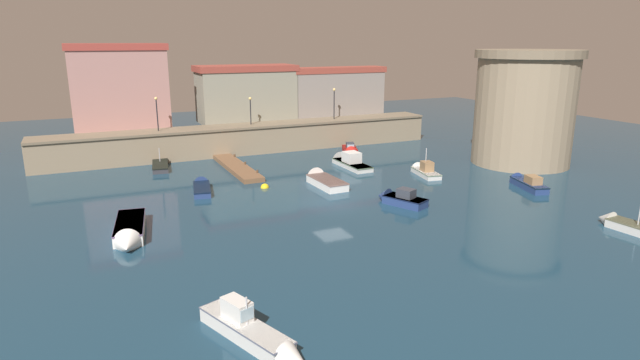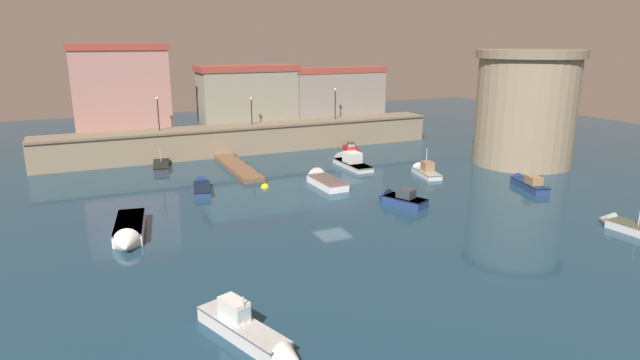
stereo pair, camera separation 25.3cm
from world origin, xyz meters
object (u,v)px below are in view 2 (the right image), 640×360
moored_boat_2 (129,232)px  mooring_buoy_0 (265,188)px  quay_lamp_2 (335,99)px  fortress_tower (526,107)px  moored_boat_1 (351,150)px  moored_boat_8 (398,199)px  quay_lamp_0 (158,108)px  moored_boat_7 (202,186)px  moored_boat_9 (526,182)px  moored_boat_6 (322,180)px  moored_boat_3 (253,334)px  moored_boat_0 (423,170)px  moored_boat_5 (161,162)px  moored_boat_10 (348,161)px  moored_boat_4 (625,225)px  quay_lamp_1 (251,106)px

moored_boat_2 → mooring_buoy_0: bearing=132.0°
quay_lamp_2 → fortress_tower: bearing=-52.8°
moored_boat_1 → moored_boat_8: moored_boat_8 is taller
quay_lamp_0 → quay_lamp_2: size_ratio=0.97×
moored_boat_7 → moored_boat_9: size_ratio=0.94×
moored_boat_6 → mooring_buoy_0: 5.11m
moored_boat_2 → moored_boat_6: bearing=120.9°
moored_boat_3 → mooring_buoy_0: (8.32, 22.99, -0.47)m
moored_boat_0 → moored_boat_3: (-23.63, -21.31, 0.09)m
quay_lamp_2 → moored_boat_5: (-20.94, -2.25, -5.28)m
moored_boat_10 → moored_boat_4: bearing=-161.8°
quay_lamp_1 → moored_boat_4: quay_lamp_1 is taller
moored_boat_5 → moored_boat_8: 26.14m
moored_boat_6 → moored_boat_7: (-10.12, 2.56, -0.09)m
moored_boat_5 → moored_boat_6: 18.08m
quay_lamp_1 → moored_boat_6: quay_lamp_1 is taller
moored_boat_6 → mooring_buoy_0: size_ratio=8.18×
moored_boat_9 → quay_lamp_0: bearing=64.1°
quay_lamp_2 → moored_boat_9: bearing=-74.6°
quay_lamp_2 → mooring_buoy_0: size_ratio=5.10×
moored_boat_2 → moored_boat_3: size_ratio=1.08×
moored_boat_0 → moored_boat_10: bearing=48.8°
moored_boat_6 → moored_boat_9: (15.70, -8.30, 0.03)m
quay_lamp_1 → moored_boat_9: quay_lamp_1 is taller
moored_boat_3 → quay_lamp_2: bearing=129.3°
quay_lamp_0 → moored_boat_0: 27.92m
moored_boat_8 → mooring_buoy_0: 11.87m
moored_boat_1 → moored_boat_3: (-21.88, -32.70, 0.14)m
fortress_tower → quay_lamp_2: bearing=127.2°
moored_boat_1 → moored_boat_9: (7.17, -18.89, 0.07)m
moored_boat_5 → moored_boat_7: moored_boat_5 is taller
quay_lamp_1 → moored_boat_7: 16.65m
quay_lamp_2 → moored_boat_5: quay_lamp_2 is taller
moored_boat_2 → moored_boat_6: size_ratio=1.21×
quay_lamp_1 → moored_boat_2: size_ratio=0.43×
quay_lamp_1 → quay_lamp_2: size_ratio=0.84×
fortress_tower → quay_lamp_0: bearing=153.0°
moored_boat_0 → moored_boat_6: moored_boat_0 is taller
moored_boat_0 → mooring_buoy_0: 15.40m
moored_boat_1 → quay_lamp_1: bearing=-96.2°
moored_boat_4 → moored_boat_5: size_ratio=0.62×
quay_lamp_2 → quay_lamp_0: bearing=180.0°
mooring_buoy_0 → fortress_tower: bearing=-4.6°
moored_boat_2 → moored_boat_7: 11.68m
moored_boat_5 → moored_boat_7: (1.79, -11.04, -0.01)m
quay_lamp_1 → moored_boat_3: (-11.93, -37.96, -4.76)m
moored_boat_2 → moored_boat_5: size_ratio=0.98×
quay_lamp_1 → moored_boat_8: (4.34, -23.77, -4.79)m
moored_boat_3 → moored_boat_7: (3.22, 24.66, -0.18)m
fortress_tower → moored_boat_5: (-33.93, 14.88, -5.50)m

